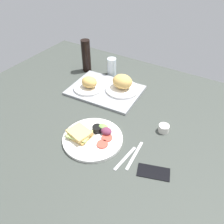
{
  "coord_description": "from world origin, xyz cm",
  "views": [
    {
      "loc": [
        55.27,
        -83.98,
        87.05
      ],
      "look_at": [
        2.0,
        3.0,
        4.0
      ],
      "focal_mm": 37.65,
      "sensor_mm": 36.0,
      "label": 1
    }
  ],
  "objects": [
    {
      "name": "espresso_cup",
      "position": [
        31.26,
        7.74,
        2.0
      ],
      "size": [
        5.6,
        5.6,
        4.0
      ],
      "primitive_type": "cylinder",
      "color": "silver",
      "rests_on": "ground_plane"
    },
    {
      "name": "serving_tray",
      "position": [
        -15.65,
        23.34,
        0.8
      ],
      "size": [
        46.96,
        35.72,
        1.6
      ],
      "primitive_type": "cube",
      "rotation": [
        0.0,
        0.0,
        0.06
      ],
      "color": "gray",
      "rests_on": "ground_plane"
    },
    {
      "name": "soda_bottle",
      "position": [
        -42.49,
        39.91,
        11.73
      ],
      "size": [
        6.4,
        6.4,
        23.45
      ],
      "primitive_type": "cylinder",
      "color": "black",
      "rests_on": "ground_plane"
    },
    {
      "name": "cell_phone",
      "position": [
        37.6,
        -19.61,
        0.4
      ],
      "size": [
        15.94,
        11.37,
        0.8
      ],
      "primitive_type": "cube",
      "rotation": [
        0.0,
        0.0,
        0.32
      ],
      "color": "black",
      "rests_on": "ground_plane"
    },
    {
      "name": "plate_with_salad",
      "position": [
        2.24,
        -16.85,
        1.63
      ],
      "size": [
        30.65,
        30.65,
        5.4
      ],
      "color": "white",
      "rests_on": "ground_plane"
    },
    {
      "name": "knife",
      "position": [
        25.89,
        -15.26,
        0.25
      ],
      "size": [
        2.86,
        19.05,
        0.5
      ],
      "primitive_type": "cube",
      "rotation": [
        0.0,
        0.0,
        1.65
      ],
      "color": "#B7B7BC",
      "rests_on": "ground_plane"
    },
    {
      "name": "drinking_glass",
      "position": [
        -23.57,
        44.32,
        6.28
      ],
      "size": [
        6.36,
        6.36,
        12.56
      ],
      "primitive_type": "cylinder",
      "color": "silver",
      "rests_on": "ground_plane"
    },
    {
      "name": "bread_plate_near",
      "position": [
        -25.17,
        18.56,
        4.67
      ],
      "size": [
        19.08,
        19.08,
        8.45
      ],
      "color": "white",
      "rests_on": "serving_tray"
    },
    {
      "name": "bread_plate_far",
      "position": [
        -6.06,
        28.94,
        5.68
      ],
      "size": [
        21.74,
        21.74,
        10.24
      ],
      "color": "white",
      "rests_on": "serving_tray"
    },
    {
      "name": "fork",
      "position": [
        22.89,
        -19.26,
        0.25
      ],
      "size": [
        3.08,
        17.05,
        0.5
      ],
      "primitive_type": "cube",
      "rotation": [
        0.0,
        0.0,
        1.47
      ],
      "color": "#B7B7BC",
      "rests_on": "ground_plane"
    },
    {
      "name": "ground_plane",
      "position": [
        0.0,
        0.0,
        -1.5
      ],
      "size": [
        190.0,
        150.0,
        3.0
      ],
      "primitive_type": "cube",
      "color": "#383D38"
    }
  ]
}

